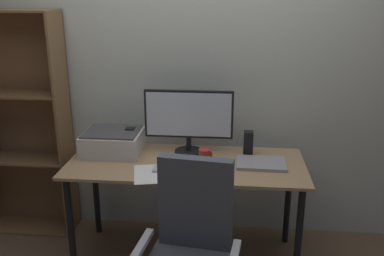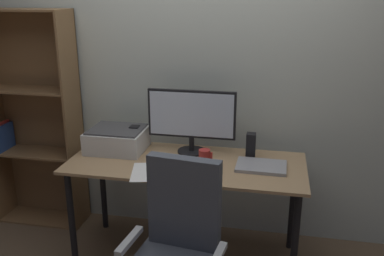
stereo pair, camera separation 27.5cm
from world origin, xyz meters
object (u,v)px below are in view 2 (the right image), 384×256
at_px(mouse, 213,170).
at_px(laptop, 261,166).
at_px(speaker_left, 135,137).
at_px(speaker_right, 251,145).
at_px(desk, 186,174).
at_px(keyboard, 174,168).
at_px(bookshelf, 35,121).
at_px(monitor, 192,117).
at_px(printer, 117,139).
at_px(coffee_mug, 205,156).

bearing_deg(mouse, laptop, 24.16).
bearing_deg(speaker_left, mouse, -26.53).
height_order(mouse, speaker_right, speaker_right).
height_order(desk, keyboard, keyboard).
distance_m(laptop, speaker_right, 0.21).
height_order(speaker_left, bookshelf, bookshelf).
height_order(mouse, laptop, mouse).
bearing_deg(monitor, desk, -90.22).
distance_m(speaker_left, bookshelf, 0.90).
height_order(speaker_left, speaker_right, same).
xyz_separation_m(mouse, bookshelf, (-1.50, 0.46, 0.09)).
height_order(laptop, speaker_left, speaker_left).
bearing_deg(monitor, printer, -173.80).
relative_size(desk, bookshelf, 0.93).
xyz_separation_m(keyboard, mouse, (0.25, 0.01, 0.01)).
bearing_deg(coffee_mug, speaker_right, 28.18).
bearing_deg(monitor, keyboard, -98.45).
distance_m(coffee_mug, speaker_right, 0.34).
height_order(mouse, speaker_left, speaker_left).
bearing_deg(desk, mouse, -32.91).
bearing_deg(coffee_mug, laptop, -2.56).
height_order(keyboard, speaker_right, speaker_right).
bearing_deg(printer, keyboard, -29.03).
bearing_deg(keyboard, printer, 151.09).
height_order(desk, printer, printer).
bearing_deg(speaker_right, mouse, -125.17).
xyz_separation_m(monitor, keyboard, (-0.05, -0.33, -0.25)).
distance_m(speaker_right, bookshelf, 1.72).
relative_size(mouse, bookshelf, 0.06).
distance_m(monitor, keyboard, 0.41).
xyz_separation_m(mouse, coffee_mug, (-0.08, 0.15, 0.03)).
bearing_deg(monitor, laptop, -20.12).
relative_size(desk, speaker_left, 9.31).
distance_m(coffee_mug, printer, 0.66).
bearing_deg(bookshelf, speaker_left, -9.77).
relative_size(monitor, bookshelf, 0.36).
height_order(monitor, printer, monitor).
height_order(laptop, bookshelf, bookshelf).
distance_m(coffee_mug, speaker_left, 0.56).
bearing_deg(speaker_left, monitor, 1.08).
bearing_deg(mouse, bookshelf, 163.18).
bearing_deg(keyboard, speaker_left, 139.20).
distance_m(mouse, coffee_mug, 0.17).
relative_size(monitor, coffee_mug, 6.66).
bearing_deg(monitor, speaker_right, -1.08).
height_order(mouse, coffee_mug, coffee_mug).
distance_m(monitor, laptop, 0.59).
height_order(laptop, printer, printer).
xyz_separation_m(monitor, mouse, (0.20, -0.31, -0.24)).
relative_size(desk, mouse, 16.48).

